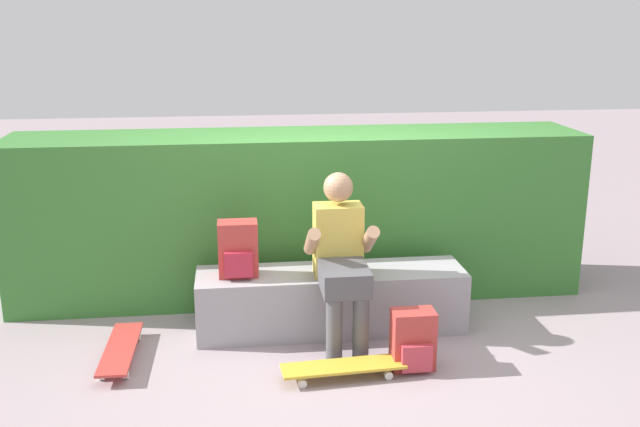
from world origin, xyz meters
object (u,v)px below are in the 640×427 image
backpack_on_bench (238,250)px  backpack_on_ground (413,341)px  person_skater (341,255)px  bench_main (331,300)px  skateboard_beside_bench (121,349)px  skateboard_near_person (343,367)px

backpack_on_bench → backpack_on_ground: size_ratio=1.00×
person_skater → backpack_on_bench: 0.74m
bench_main → backpack_on_ground: 0.82m
bench_main → backpack_on_ground: (0.45, -0.68, -0.03)m
bench_main → skateboard_beside_bench: bench_main is taller
skateboard_beside_bench → backpack_on_ground: backpack_on_ground is taller
backpack_on_ground → backpack_on_bench: bearing=149.0°
skateboard_beside_bench → backpack_on_ground: (1.93, -0.36, 0.12)m
person_skater → backpack_on_ground: person_skater is taller
bench_main → skateboard_near_person: (-0.02, -0.76, -0.15)m
skateboard_near_person → backpack_on_bench: backpack_on_bench is taller
skateboard_near_person → skateboard_beside_bench: 1.52m
skateboard_near_person → skateboard_beside_bench: bearing=163.3°
bench_main → skateboard_near_person: bearing=-91.8°
person_skater → skateboard_beside_bench: person_skater is taller
bench_main → backpack_on_ground: size_ratio=4.90×
bench_main → skateboard_beside_bench: 1.53m
skateboard_near_person → backpack_on_bench: (-0.65, 0.75, 0.57)m
skateboard_beside_bench → backpack_on_bench: 1.04m
backpack_on_ground → person_skater: bearing=131.7°
person_skater → skateboard_near_person: person_skater is taller
skateboard_beside_bench → person_skater: bearing=3.9°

